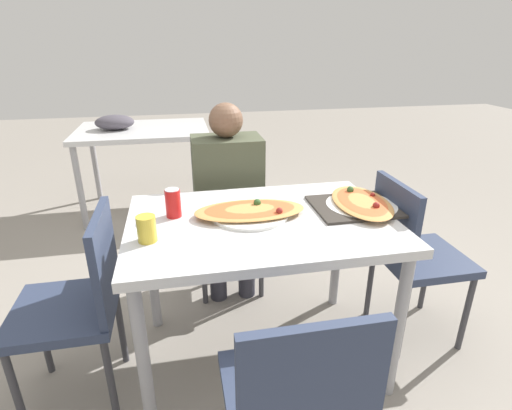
# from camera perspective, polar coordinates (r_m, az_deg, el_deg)

# --- Properties ---
(ground_plane) EXTENTS (14.00, 14.00, 0.00)m
(ground_plane) POSITION_cam_1_polar(r_m,az_deg,el_deg) (2.13, 0.66, -20.49)
(ground_plane) COLOR gray
(dining_table) EXTENTS (1.13, 0.77, 0.74)m
(dining_table) POSITION_cam_1_polar(r_m,az_deg,el_deg) (1.74, 0.75, -4.44)
(dining_table) COLOR silver
(dining_table) RESTS_ON ground_plane
(chair_far_seated) EXTENTS (0.40, 0.40, 0.86)m
(chair_far_seated) POSITION_cam_1_polar(r_m,az_deg,el_deg) (2.44, -4.24, -0.53)
(chair_far_seated) COLOR #2D3851
(chair_far_seated) RESTS_ON ground_plane
(chair_near_camera) EXTENTS (0.40, 0.40, 0.86)m
(chair_near_camera) POSITION_cam_1_polar(r_m,az_deg,el_deg) (1.29, 5.79, -25.96)
(chair_near_camera) COLOR #2D3851
(chair_near_camera) RESTS_ON ground_plane
(chair_side_left) EXTENTS (0.40, 0.40, 0.86)m
(chair_side_left) POSITION_cam_1_polar(r_m,az_deg,el_deg) (1.78, -23.91, -12.22)
(chair_side_left) COLOR #2D3851
(chair_side_left) RESTS_ON ground_plane
(chair_side_right) EXTENTS (0.40, 0.40, 0.86)m
(chair_side_right) POSITION_cam_1_polar(r_m,az_deg,el_deg) (2.11, 21.37, -6.13)
(chair_side_right) COLOR #2D3851
(chair_side_right) RESTS_ON ground_plane
(person_seated) EXTENTS (0.38, 0.28, 1.15)m
(person_seated) POSITION_cam_1_polar(r_m,az_deg,el_deg) (2.27, -4.01, 2.60)
(person_seated) COLOR #2D2D38
(person_seated) RESTS_ON ground_plane
(pizza_main) EXTENTS (0.49, 0.34, 0.06)m
(pizza_main) POSITION_cam_1_polar(r_m,az_deg,el_deg) (1.74, -0.83, -0.89)
(pizza_main) COLOR white
(pizza_main) RESTS_ON dining_table
(soda_can) EXTENTS (0.07, 0.07, 0.12)m
(soda_can) POSITION_cam_1_polar(r_m,az_deg,el_deg) (1.74, -11.76, 0.28)
(soda_can) COLOR red
(soda_can) RESTS_ON dining_table
(drink_glass) EXTENTS (0.07, 0.07, 0.10)m
(drink_glass) POSITION_cam_1_polar(r_m,az_deg,el_deg) (1.56, -15.36, -3.30)
(drink_glass) COLOR gold
(drink_glass) RESTS_ON dining_table
(serving_tray) EXTENTS (0.37, 0.32, 0.01)m
(serving_tray) POSITION_cam_1_polar(r_m,az_deg,el_deg) (1.87, 13.75, -0.20)
(serving_tray) COLOR #332D28
(serving_tray) RESTS_ON dining_table
(pizza_second) EXTENTS (0.32, 0.44, 0.06)m
(pizza_second) POSITION_cam_1_polar(r_m,az_deg,el_deg) (1.88, 14.84, 0.26)
(pizza_second) COLOR white
(pizza_second) RESTS_ON dining_table
(background_table) EXTENTS (1.10, 0.80, 0.86)m
(background_table) POSITION_cam_1_polar(r_m,az_deg,el_deg) (3.63, -16.46, 9.57)
(background_table) COLOR silver
(background_table) RESTS_ON ground_plane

